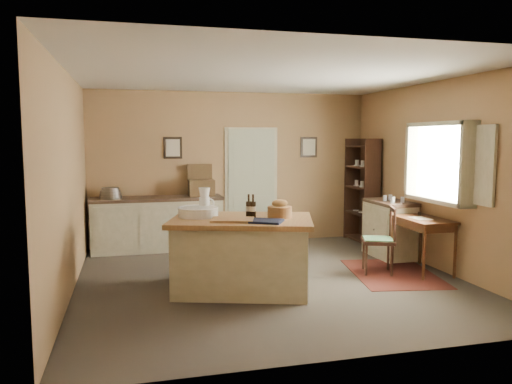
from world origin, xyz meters
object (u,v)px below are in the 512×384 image
at_px(right_cabinet, 389,228).
at_px(work_island, 241,252).
at_px(writing_desk, 423,225).
at_px(desk_chair, 378,241).
at_px(sideboard, 158,222).
at_px(shelving_unit, 364,190).

bearing_deg(right_cabinet, work_island, -156.50).
relative_size(writing_desk, desk_chair, 0.99).
bearing_deg(sideboard, right_cabinet, -21.68).
xyz_separation_m(right_cabinet, shelving_unit, (0.15, 1.21, 0.48)).
bearing_deg(shelving_unit, sideboard, 176.90).
height_order(work_island, desk_chair, work_island).
bearing_deg(writing_desk, desk_chair, 173.10).
relative_size(desk_chair, right_cabinet, 0.92).
distance_m(writing_desk, shelving_unit, 2.16).
distance_m(sideboard, shelving_unit, 3.72).
height_order(work_island, shelving_unit, shelving_unit).
relative_size(work_island, sideboard, 0.90).
distance_m(sideboard, desk_chair, 3.67).
bearing_deg(sideboard, desk_chair, -38.02).
relative_size(desk_chair, shelving_unit, 0.49).
bearing_deg(work_island, writing_desk, 22.35).
xyz_separation_m(work_island, shelving_unit, (2.83, 2.37, 0.46)).
height_order(writing_desk, desk_chair, desk_chair).
xyz_separation_m(desk_chair, right_cabinet, (0.65, 0.85, 0.00)).
bearing_deg(right_cabinet, writing_desk, -89.99).
bearing_deg(desk_chair, right_cabinet, 73.14).
bearing_deg(writing_desk, shelving_unit, 85.99).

